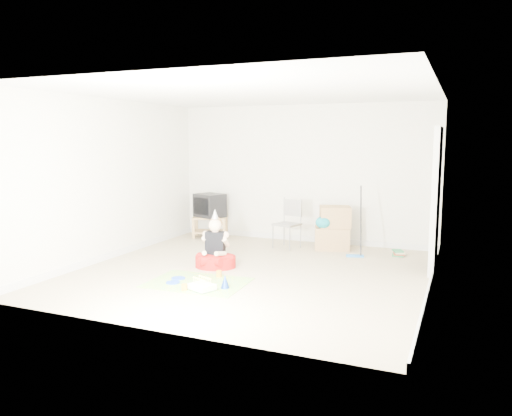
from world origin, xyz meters
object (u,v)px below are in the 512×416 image
at_px(folding_chair, 287,224).
at_px(cardboard_boxes, 333,229).
at_px(tv_stand, 210,225).
at_px(birthday_cake, 202,287).
at_px(seated_woman, 215,254).
at_px(crt_tv, 210,205).

xyz_separation_m(folding_chair, cardboard_boxes, (0.78, 0.25, -0.07)).
relative_size(tv_stand, birthday_cake, 2.05).
bearing_deg(tv_stand, birthday_cake, -63.74).
height_order(tv_stand, seated_woman, seated_woman).
distance_m(folding_chair, birthday_cake, 2.88).
bearing_deg(tv_stand, seated_woman, -60.10).
bearing_deg(cardboard_boxes, seated_woman, -124.64).
distance_m(tv_stand, seated_woman, 2.38).
height_order(folding_chair, cardboard_boxes, folding_chair).
bearing_deg(folding_chair, cardboard_boxes, 17.53).
xyz_separation_m(tv_stand, seated_woman, (1.19, -2.06, -0.05)).
bearing_deg(birthday_cake, seated_woman, 109.14).
bearing_deg(crt_tv, birthday_cake, -41.16).
bearing_deg(crt_tv, tv_stand, 22.57).
height_order(tv_stand, birthday_cake, tv_stand).
bearing_deg(tv_stand, crt_tv, 180.00).
height_order(folding_chair, seated_woman, seated_woman).
bearing_deg(seated_woman, birthday_cake, -70.86).
xyz_separation_m(folding_chair, birthday_cake, (-0.17, -2.85, -0.39)).
bearing_deg(crt_tv, folding_chair, 10.88).
distance_m(seated_woman, birthday_cake, 1.23).
height_order(crt_tv, seated_woman, seated_woman).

